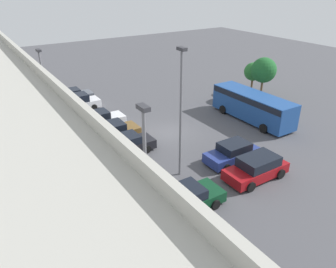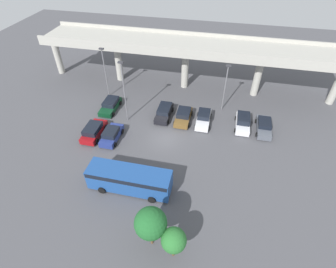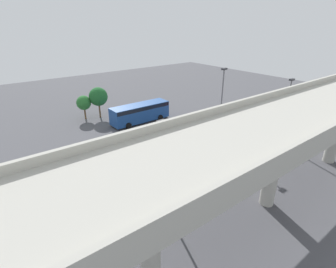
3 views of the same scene
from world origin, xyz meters
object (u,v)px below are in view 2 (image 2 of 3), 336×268
at_px(parked_car_7, 94,131).
at_px(tree_front_centre, 174,240).
at_px(parked_car_0, 110,105).
at_px(tree_front_left, 151,223).
at_px(parked_car_2, 164,112).
at_px(parked_car_1, 111,135).
at_px(lamp_post_mid_lot, 124,88).
at_px(lamp_post_by_overpass, 226,84).
at_px(parked_car_4, 203,118).
at_px(lamp_post_near_aisle, 105,69).
at_px(parked_car_6, 264,126).
at_px(parked_car_3, 183,116).
at_px(shuttle_bus, 129,178).
at_px(parked_car_5, 243,122).

xyz_separation_m(parked_car_7, tree_front_centre, (13.69, -13.48, 1.80)).
bearing_deg(parked_car_0, tree_front_left, 31.57).
bearing_deg(tree_front_left, parked_car_2, 99.97).
xyz_separation_m(parked_car_1, parked_car_7, (-2.60, 0.16, 0.06)).
height_order(lamp_post_mid_lot, lamp_post_by_overpass, lamp_post_mid_lot).
xyz_separation_m(parked_car_4, lamp_post_mid_lot, (-10.76, -1.78, 4.47)).
xyz_separation_m(tree_front_left, tree_front_centre, (2.12, -0.65, -0.74)).
bearing_deg(lamp_post_near_aisle, tree_front_centre, -56.18).
bearing_deg(lamp_post_by_overpass, parked_car_0, -167.53).
xyz_separation_m(parked_car_6, lamp_post_near_aisle, (-24.17, 3.63, 4.02)).
relative_size(parked_car_3, parked_car_7, 0.99).
bearing_deg(tree_front_centre, parked_car_4, 89.09).
xyz_separation_m(parked_car_3, tree_front_left, (0.46, -18.85, 2.62)).
distance_m(lamp_post_near_aisle, lamp_post_mid_lot, 7.52).
distance_m(parked_car_4, tree_front_left, 19.22).
bearing_deg(parked_car_2, lamp_post_mid_lot, -67.93).
bearing_deg(parked_car_0, lamp_post_mid_lot, 59.93).
bearing_deg(lamp_post_by_overpass, parked_car_1, -143.90).
bearing_deg(parked_car_2, parked_car_4, 87.65).
distance_m(parked_car_1, lamp_post_by_overpass, 17.42).
xyz_separation_m(parked_car_0, parked_car_3, (11.26, -0.21, -0.01)).
distance_m(parked_car_4, lamp_post_mid_lot, 11.79).
height_order(parked_car_3, tree_front_centre, tree_front_centre).
height_order(parked_car_1, tree_front_left, tree_front_left).
relative_size(parked_car_0, parked_car_3, 1.03).
bearing_deg(parked_car_3, parked_car_7, -61.55).
height_order(shuttle_bus, tree_front_centre, tree_front_centre).
bearing_deg(lamp_post_by_overpass, parked_car_6, -32.37).
bearing_deg(parked_car_3, tree_front_centre, 7.53).
height_order(lamp_post_near_aisle, tree_front_centre, lamp_post_near_aisle).
xyz_separation_m(parked_car_0, parked_car_2, (8.35, 0.06, 0.02)).
bearing_deg(parked_car_5, parked_car_2, -90.03).
bearing_deg(shuttle_bus, parked_car_1, 125.11).
bearing_deg(tree_front_left, parked_car_6, 60.52).
bearing_deg(shuttle_bus, lamp_post_mid_lot, 110.74).
height_order(parked_car_6, lamp_post_by_overpass, lamp_post_by_overpass).
xyz_separation_m(parked_car_3, parked_car_6, (11.18, 0.11, -0.03)).
height_order(parked_car_1, parked_car_6, parked_car_1).
bearing_deg(lamp_post_by_overpass, parked_car_4, -121.75).
height_order(parked_car_2, parked_car_5, parked_car_5).
xyz_separation_m(parked_car_6, lamp_post_mid_lot, (-19.05, -1.86, 4.52)).
bearing_deg(tree_front_left, parked_car_7, 132.05).
bearing_deg(parked_car_1, parked_car_3, -54.03).
relative_size(parked_car_0, lamp_post_by_overpass, 0.66).
distance_m(parked_car_1, lamp_post_mid_lot, 6.34).
height_order(parked_car_3, parked_car_4, parked_car_4).
bearing_deg(parked_car_2, parked_car_5, 89.97).
height_order(parked_car_0, shuttle_bus, shuttle_bus).
bearing_deg(parked_car_7, parked_car_3, -61.55).
distance_m(parked_car_5, lamp_post_near_aisle, 21.97).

